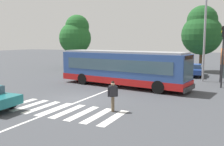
% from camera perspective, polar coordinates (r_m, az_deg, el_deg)
% --- Properties ---
extents(ground_plane, '(160.00, 160.00, 0.00)m').
position_cam_1_polar(ground_plane, '(16.89, -7.40, -6.10)').
color(ground_plane, '#424449').
extents(city_transit_bus, '(11.96, 4.17, 3.06)m').
position_cam_1_polar(city_transit_bus, '(21.50, 2.34, 1.12)').
color(city_transit_bus, black).
rests_on(city_transit_bus, ground_plane).
extents(pedestrian_crossing_street, '(0.49, 0.44, 1.72)m').
position_cam_1_polar(pedestrian_crossing_street, '(13.83, 0.18, -4.91)').
color(pedestrian_crossing_street, brown).
rests_on(pedestrian_crossing_street, ground_plane).
extents(parked_car_champagne, '(1.93, 4.53, 1.35)m').
position_cam_1_polar(parked_car_champagne, '(32.51, -0.97, 1.75)').
color(parked_car_champagne, black).
rests_on(parked_car_champagne, ground_plane).
extents(parked_car_black, '(2.10, 4.60, 1.35)m').
position_cam_1_polar(parked_car_black, '(31.20, 3.05, 1.51)').
color(parked_car_black, black).
rests_on(parked_car_black, ground_plane).
extents(parked_car_charcoal, '(2.10, 4.61, 1.35)m').
position_cam_1_polar(parked_car_charcoal, '(30.84, 8.15, 1.38)').
color(parked_car_charcoal, black).
rests_on(parked_car_charcoal, ground_plane).
extents(parked_car_silver, '(1.89, 4.51, 1.35)m').
position_cam_1_polar(parked_car_silver, '(29.70, 12.93, 1.05)').
color(parked_car_silver, black).
rests_on(parked_car_silver, ground_plane).
extents(parked_car_blue, '(2.07, 4.60, 1.35)m').
position_cam_1_polar(parked_car_blue, '(29.44, 18.23, 0.81)').
color(parked_car_blue, black).
rests_on(parked_car_blue, ground_plane).
extents(traffic_light_far_corner, '(0.33, 0.32, 5.12)m').
position_cam_1_polar(traffic_light_far_corner, '(22.60, 24.07, 5.43)').
color(traffic_light_far_corner, '#28282B').
rests_on(traffic_light_far_corner, ground_plane).
extents(twin_arm_street_lamp, '(4.12, 0.32, 10.11)m').
position_cam_1_polar(twin_arm_street_lamp, '(25.74, 20.60, 11.74)').
color(twin_arm_street_lamp, '#939399').
rests_on(twin_arm_street_lamp, ground_plane).
extents(background_tree_left, '(4.60, 4.60, 7.69)m').
position_cam_1_polar(background_tree_left, '(36.77, -8.30, 8.64)').
color(background_tree_left, brown).
rests_on(background_tree_left, ground_plane).
extents(background_tree_right, '(5.09, 5.09, 8.40)m').
position_cam_1_polar(background_tree_right, '(34.11, 19.86, 9.10)').
color(background_tree_right, brown).
rests_on(background_tree_right, ground_plane).
extents(crosswalk_painted_stripes, '(7.06, 2.97, 0.01)m').
position_cam_1_polar(crosswalk_painted_stripes, '(14.59, -11.51, -8.31)').
color(crosswalk_painted_stripes, silver).
rests_on(crosswalk_painted_stripes, ground_plane).
extents(lane_center_line, '(0.16, 24.00, 0.01)m').
position_cam_1_polar(lane_center_line, '(18.44, -3.41, -4.90)').
color(lane_center_line, silver).
rests_on(lane_center_line, ground_plane).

